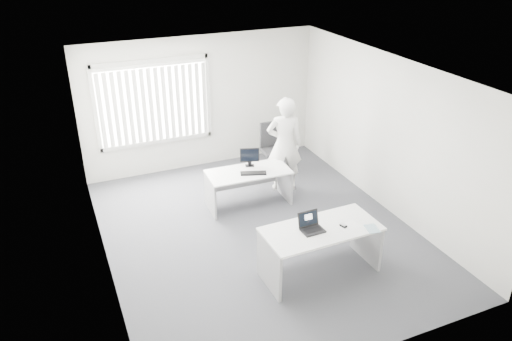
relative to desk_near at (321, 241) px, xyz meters
name	(u,v)px	position (x,y,z in m)	size (l,w,h in m)	color
ground	(259,232)	(-0.39, 1.36, -0.57)	(6.00, 6.00, 0.00)	#48494F
wall_back	(201,103)	(-0.39, 4.36, 0.83)	(5.00, 0.02, 2.80)	beige
wall_front	(369,264)	(-0.39, -1.64, 0.83)	(5.00, 0.02, 2.80)	beige
wall_left	(97,188)	(-2.89, 1.36, 0.83)	(0.02, 6.00, 2.80)	beige
wall_right	(388,135)	(2.11, 1.36, 0.83)	(0.02, 6.00, 2.80)	beige
ceiling	(259,72)	(-0.39, 1.36, 2.23)	(5.00, 6.00, 0.02)	silver
window	(154,103)	(-1.39, 4.32, 0.98)	(2.32, 0.06, 1.76)	#BABAB5
blinds	(155,105)	(-1.39, 4.26, 0.95)	(2.20, 0.10, 1.50)	white
desk_near	(321,241)	(0.00, 0.00, 0.00)	(1.74, 0.84, 0.79)	white
desk_far	(249,181)	(-0.18, 2.32, -0.07)	(1.54, 0.77, 0.69)	white
office_chair	(272,156)	(0.85, 3.49, -0.24)	(0.61, 0.61, 1.04)	black
person	(284,144)	(0.70, 2.64, 0.38)	(0.69, 0.45, 1.89)	silver
laptop	(313,224)	(-0.16, -0.02, 0.35)	(0.33, 0.29, 0.25)	black
paper_sheet	(349,226)	(0.40, -0.12, 0.22)	(0.31, 0.22, 0.00)	white
mouse	(343,225)	(0.31, -0.09, 0.24)	(0.06, 0.10, 0.04)	silver
booklet	(372,229)	(0.66, -0.31, 0.23)	(0.17, 0.24, 0.01)	white
keyboard	(253,173)	(-0.14, 2.19, 0.14)	(0.47, 0.16, 0.02)	black
monitor	(250,157)	(-0.08, 2.52, 0.30)	(0.36, 0.11, 0.36)	black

